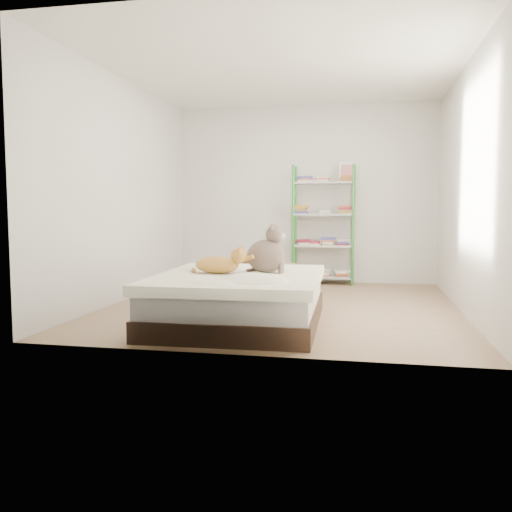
% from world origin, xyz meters
% --- Properties ---
extents(room, '(3.81, 4.21, 2.61)m').
position_xyz_m(room, '(0.00, 0.00, 1.30)').
color(room, '#A4785F').
rests_on(room, ground).
extents(bed, '(1.55, 1.91, 0.48)m').
position_xyz_m(bed, '(-0.26, -1.05, 0.24)').
color(bed, '#43291E').
rests_on(bed, ground).
extents(orange_cat, '(0.52, 0.31, 0.20)m').
position_xyz_m(orange_cat, '(-0.47, -1.06, 0.58)').
color(orange_cat, gold).
rests_on(orange_cat, bed).
extents(grey_cat, '(0.41, 0.35, 0.45)m').
position_xyz_m(grey_cat, '(-0.03, -0.89, 0.70)').
color(grey_cat, '#886A5C').
rests_on(grey_cat, bed).
extents(shelf_unit, '(0.88, 0.36, 1.74)m').
position_xyz_m(shelf_unit, '(0.31, 1.88, 0.82)').
color(shelf_unit, green).
rests_on(shelf_unit, ground).
extents(cardboard_box, '(0.67, 0.68, 0.45)m').
position_xyz_m(cardboard_box, '(-0.28, 0.80, 0.20)').
color(cardboard_box, '#B0734F').
rests_on(cardboard_box, ground).
extents(white_bin, '(0.34, 0.31, 0.36)m').
position_xyz_m(white_bin, '(-0.90, 1.85, 0.18)').
color(white_bin, white).
rests_on(white_bin, ground).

